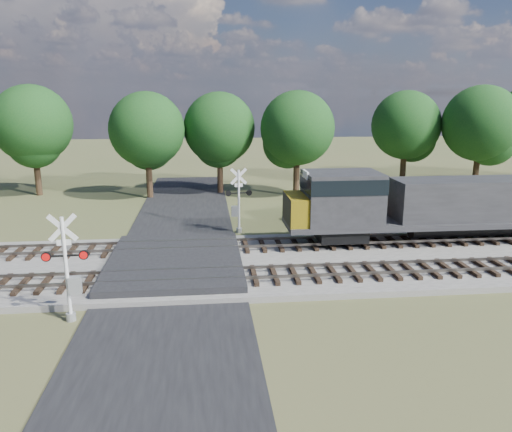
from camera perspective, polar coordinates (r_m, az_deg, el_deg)
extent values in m
plane|color=#48542D|center=(26.76, -9.23, -6.30)|extent=(160.00, 160.00, 0.00)
cube|color=gray|center=(28.37, 11.48, -4.90)|extent=(140.00, 10.00, 0.30)
cube|color=black|center=(26.74, -9.24, -6.22)|extent=(7.00, 60.00, 0.08)
cube|color=#262628|center=(27.12, -9.20, -5.31)|extent=(7.00, 9.00, 0.62)
cube|color=black|center=(24.70, -4.85, -6.95)|extent=(44.00, 2.60, 0.18)
cube|color=#5D5650|center=(25.37, 13.67, -6.34)|extent=(140.00, 0.08, 0.15)
cube|color=#5D5650|center=(26.64, 12.65, -5.29)|extent=(140.00, 0.08, 0.15)
cube|color=black|center=(29.42, -5.06, -3.49)|extent=(44.00, 2.60, 0.18)
cube|color=#5D5650|center=(29.87, 10.52, -3.08)|extent=(140.00, 0.08, 0.15)
cube|color=#5D5650|center=(31.19, 9.78, -2.32)|extent=(140.00, 0.08, 0.15)
cylinder|color=silver|center=(21.61, -20.84, -5.80)|extent=(0.15, 0.15, 4.42)
cylinder|color=#95999B|center=(22.35, -20.38, -10.75)|extent=(0.40, 0.40, 0.33)
cube|color=silver|center=(21.11, -21.25, -1.27)|extent=(1.16, 0.12, 1.16)
cube|color=silver|center=(21.11, -21.25, -1.27)|extent=(1.16, 0.12, 1.16)
cube|color=silver|center=(21.26, -21.11, -2.85)|extent=(0.55, 0.07, 0.24)
cube|color=black|center=(21.42, -20.98, -4.27)|extent=(1.77, 0.19, 0.07)
cylinder|color=red|center=(21.58, -22.85, -4.31)|extent=(0.40, 0.14, 0.40)
cylinder|color=red|center=(21.29, -19.08, -4.21)|extent=(0.40, 0.14, 0.40)
cube|color=#95999B|center=(21.78, -19.97, -7.43)|extent=(0.52, 0.37, 0.72)
cylinder|color=silver|center=(33.14, -1.97, 1.65)|extent=(0.15, 0.15, 4.26)
cylinder|color=#95999B|center=(33.62, -1.95, -1.64)|extent=(0.38, 0.38, 0.32)
cube|color=silver|center=(32.83, -2.00, 4.56)|extent=(1.12, 0.10, 1.11)
cube|color=silver|center=(32.83, -2.00, 4.56)|extent=(1.12, 0.10, 1.11)
cube|color=silver|center=(32.93, -1.99, 3.55)|extent=(0.53, 0.06, 0.23)
cube|color=black|center=(33.03, -1.98, 2.64)|extent=(1.71, 0.15, 0.06)
cylinder|color=red|center=(33.11, -0.79, 2.68)|extent=(0.39, 0.13, 0.38)
cylinder|color=red|center=(32.95, -3.18, 2.60)|extent=(0.39, 0.13, 0.38)
cube|color=#95999B|center=(33.26, -2.42, 0.56)|extent=(0.49, 0.34, 0.69)
cube|color=#402E1B|center=(35.46, 10.91, 0.93)|extent=(4.93, 4.93, 2.72)
cube|color=#323235|center=(35.17, 11.01, 3.24)|extent=(5.42, 5.42, 0.19)
cylinder|color=black|center=(49.78, -23.75, 5.02)|extent=(0.56, 0.56, 4.97)
sphere|color=#133C16|center=(49.41, -24.21, 9.57)|extent=(6.96, 6.96, 6.96)
cylinder|color=black|center=(45.35, -12.13, 4.93)|extent=(0.56, 0.56, 4.67)
sphere|color=#133C16|center=(44.94, -12.37, 9.63)|extent=(6.53, 6.53, 6.53)
cylinder|color=black|center=(46.64, -4.13, 5.43)|extent=(0.56, 0.56, 4.65)
sphere|color=#133C16|center=(46.24, -4.21, 10.00)|extent=(6.51, 6.51, 6.51)
cylinder|color=black|center=(45.43, 4.65, 5.24)|extent=(0.56, 0.56, 4.71)
sphere|color=#133C16|center=(45.02, 4.74, 9.98)|extent=(6.59, 6.59, 6.59)
cylinder|color=black|center=(51.46, 16.47, 5.73)|extent=(0.56, 0.56, 4.72)
sphere|color=#133C16|center=(51.10, 16.77, 9.92)|extent=(6.60, 6.60, 6.60)
cylinder|color=black|center=(51.19, 23.88, 5.21)|extent=(0.56, 0.56, 4.95)
sphere|color=#133C16|center=(50.82, 24.32, 9.62)|extent=(6.94, 6.94, 6.94)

